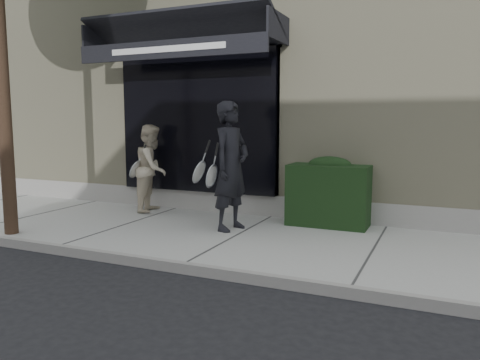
% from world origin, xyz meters
% --- Properties ---
extents(ground, '(80.00, 80.00, 0.00)m').
position_xyz_m(ground, '(0.00, 0.00, 0.00)').
color(ground, black).
rests_on(ground, ground).
extents(sidewalk, '(20.00, 3.00, 0.12)m').
position_xyz_m(sidewalk, '(0.00, 0.00, 0.06)').
color(sidewalk, '#9E9F99').
rests_on(sidewalk, ground).
extents(curb, '(20.00, 0.10, 0.14)m').
position_xyz_m(curb, '(0.00, -1.55, 0.07)').
color(curb, gray).
rests_on(curb, ground).
extents(building_facade, '(14.30, 8.04, 5.64)m').
position_xyz_m(building_facade, '(-0.01, 4.96, 2.74)').
color(building_facade, '#C1BA93').
rests_on(building_facade, ground).
extents(hedge, '(1.30, 0.70, 1.14)m').
position_xyz_m(hedge, '(1.10, 1.25, 0.66)').
color(hedge, black).
rests_on(hedge, sidewalk).
extents(pedestrian_front, '(0.77, 0.94, 2.02)m').
position_xyz_m(pedestrian_front, '(-0.23, 0.30, 1.13)').
color(pedestrian_front, black).
rests_on(pedestrian_front, sidewalk).
extents(pedestrian_back, '(0.79, 0.92, 1.64)m').
position_xyz_m(pedestrian_back, '(-2.25, 1.09, 0.94)').
color(pedestrian_back, beige).
rests_on(pedestrian_back, sidewalk).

